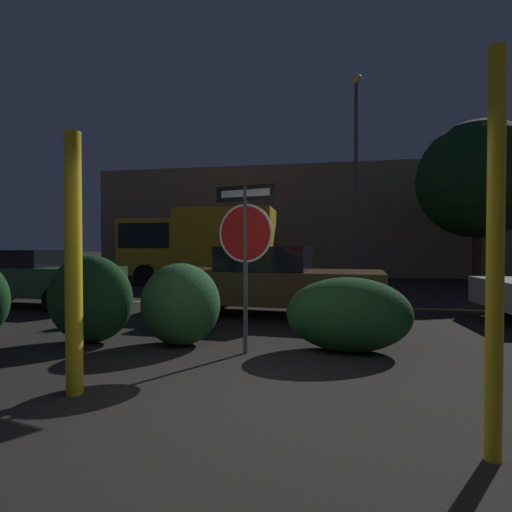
{
  "coord_description": "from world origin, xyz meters",
  "views": [
    {
      "loc": [
        0.81,
        -3.63,
        1.51
      ],
      "look_at": [
        -0.51,
        3.45,
        1.35
      ],
      "focal_mm": 28.0,
      "sensor_mm": 36.0,
      "label": 1
    }
  ],
  "objects": [
    {
      "name": "hedge_bush_2",
      "position": [
        -1.46,
        2.18,
        0.63
      ],
      "size": [
        1.23,
        1.06,
        1.26
      ],
      "primitive_type": "ellipsoid",
      "color": "#285B2D",
      "rests_on": "ground_plane"
    },
    {
      "name": "road_center_stripe",
      "position": [
        0.0,
        6.67,
        0.0
      ],
      "size": [
        36.17,
        0.12,
        0.01
      ],
      "primitive_type": "cube",
      "color": "gold",
      "rests_on": "ground_plane"
    },
    {
      "name": "passing_car_1",
      "position": [
        -6.84,
        5.39,
        0.74
      ],
      "size": [
        4.79,
        1.94,
        1.44
      ],
      "rotation": [
        0.0,
        0.0,
        -1.61
      ],
      "color": "#335B38",
      "rests_on": "ground_plane"
    },
    {
      "name": "yellow_pole_left",
      "position": [
        -1.77,
        0.02,
        1.34
      ],
      "size": [
        0.17,
        0.17,
        2.68
      ],
      "primitive_type": "cylinder",
      "color": "yellow",
      "rests_on": "ground_plane"
    },
    {
      "name": "building_backdrop",
      "position": [
        -0.77,
        18.78,
        2.91
      ],
      "size": [
        22.37,
        3.62,
        5.82
      ],
      "primitive_type": "cube",
      "color": "#7A6B5B",
      "rests_on": "ground_plane"
    },
    {
      "name": "passing_car_2",
      "position": [
        -0.5,
        5.16,
        0.76
      ],
      "size": [
        5.01,
        2.27,
        1.53
      ],
      "rotation": [
        0.0,
        0.0,
        -1.64
      ],
      "color": "brown",
      "rests_on": "ground_plane"
    },
    {
      "name": "ground_plane",
      "position": [
        0.0,
        0.0,
        0.0
      ],
      "size": [
        260.0,
        260.0,
        0.0
      ],
      "primitive_type": "plane",
      "color": "black"
    },
    {
      "name": "tree_1",
      "position": [
        6.49,
        13.41,
        4.17
      ],
      "size": [
        4.59,
        4.59,
        6.47
      ],
      "color": "#422D1E",
      "rests_on": "ground_plane"
    },
    {
      "name": "hedge_bush_1",
      "position": [
        -2.93,
        2.06,
        0.69
      ],
      "size": [
        1.43,
        0.76,
        1.39
      ],
      "primitive_type": "ellipsoid",
      "color": "#19421E",
      "rests_on": "ground_plane"
    },
    {
      "name": "delivery_truck",
      "position": [
        -4.58,
        11.99,
        1.67
      ],
      "size": [
        6.21,
        2.52,
        3.06
      ],
      "rotation": [
        0.0,
        0.0,
        1.6
      ],
      "color": "gold",
      "rests_on": "ground_plane"
    },
    {
      "name": "stop_sign",
      "position": [
        -0.37,
        1.89,
        1.7
      ],
      "size": [
        0.9,
        0.24,
        2.38
      ],
      "rotation": [
        0.0,
        0.0,
        -0.23
      ],
      "color": "#4C4C51",
      "rests_on": "ground_plane"
    },
    {
      "name": "hedge_bush_3",
      "position": [
        1.07,
        2.25,
        0.54
      ],
      "size": [
        1.8,
        1.02,
        1.07
      ],
      "primitive_type": "ellipsoid",
      "color": "#1E4C23",
      "rests_on": "ground_plane"
    },
    {
      "name": "yellow_pole_right",
      "position": [
        1.94,
        -0.59,
        1.45
      ],
      "size": [
        0.12,
        0.12,
        2.9
      ],
      "primitive_type": "cylinder",
      "color": "yellow",
      "rests_on": "ground_plane"
    },
    {
      "name": "street_lamp",
      "position": [
        1.77,
        12.12,
        4.78
      ],
      "size": [
        0.39,
        0.39,
        8.13
      ],
      "color": "#4C4C51",
      "rests_on": "ground_plane"
    }
  ]
}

